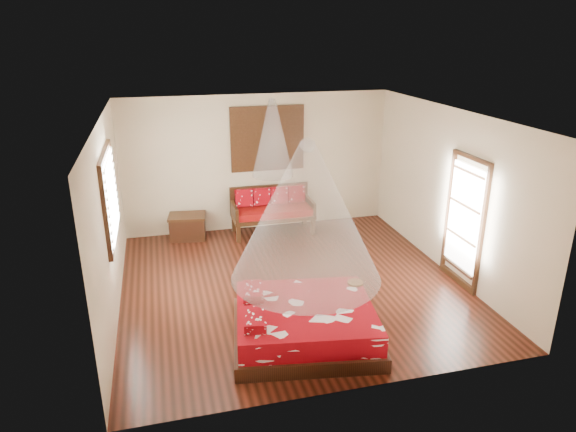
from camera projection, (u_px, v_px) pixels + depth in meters
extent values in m
cube|color=black|center=(292.00, 284.00, 8.56)|extent=(5.50, 5.50, 0.02)
cube|color=white|center=(292.00, 114.00, 7.59)|extent=(5.50, 5.50, 0.02)
cube|color=beige|center=(108.00, 220.00, 7.42)|extent=(0.02, 5.50, 2.80)
cube|color=beige|center=(449.00, 191.00, 8.72)|extent=(0.02, 5.50, 2.80)
cube|color=beige|center=(258.00, 163.00, 10.58)|extent=(5.50, 0.02, 2.80)
cube|color=beige|center=(357.00, 284.00, 5.56)|extent=(5.50, 0.02, 2.80)
cube|color=black|center=(305.00, 332.00, 7.01)|extent=(2.17, 2.01, 0.20)
cube|color=maroon|center=(305.00, 317.00, 6.92)|extent=(2.05, 1.90, 0.30)
cube|color=maroon|center=(255.00, 320.00, 6.45)|extent=(0.35, 0.54, 0.13)
cube|color=maroon|center=(253.00, 292.00, 7.13)|extent=(0.35, 0.54, 0.13)
cube|color=black|center=(238.00, 232.00, 10.16)|extent=(0.08, 0.08, 0.42)
cube|color=black|center=(313.00, 225.00, 10.52)|extent=(0.08, 0.08, 0.42)
cube|color=black|center=(234.00, 222.00, 10.72)|extent=(0.08, 0.08, 0.42)
cube|color=black|center=(304.00, 215.00, 11.08)|extent=(0.08, 0.08, 0.42)
cube|color=black|center=(273.00, 216.00, 10.56)|extent=(1.66, 0.74, 0.08)
cube|color=maroon|center=(273.00, 211.00, 10.52)|extent=(1.60, 0.68, 0.14)
cube|color=black|center=(269.00, 197.00, 10.76)|extent=(1.66, 0.06, 0.55)
cube|color=black|center=(234.00, 212.00, 10.32)|extent=(0.06, 0.74, 0.30)
cube|color=black|center=(310.00, 205.00, 10.69)|extent=(0.06, 0.74, 0.30)
cube|color=maroon|center=(244.00, 198.00, 10.50)|extent=(0.35, 0.19, 0.37)
cube|color=maroon|center=(262.00, 197.00, 10.59)|extent=(0.35, 0.19, 0.37)
cube|color=maroon|center=(279.00, 196.00, 10.67)|extent=(0.35, 0.19, 0.37)
cube|color=maroon|center=(296.00, 194.00, 10.76)|extent=(0.35, 0.19, 0.37)
cube|color=black|center=(188.00, 228.00, 10.34)|extent=(0.75, 0.58, 0.45)
cube|color=black|center=(187.00, 216.00, 10.26)|extent=(0.79, 0.63, 0.05)
cube|color=black|center=(267.00, 139.00, 10.42)|extent=(1.52, 0.06, 1.32)
cube|color=black|center=(268.00, 139.00, 10.41)|extent=(1.35, 0.04, 1.10)
cube|color=black|center=(110.00, 196.00, 7.51)|extent=(0.08, 1.74, 1.34)
cube|color=white|center=(112.00, 196.00, 7.52)|extent=(0.04, 1.54, 1.10)
cube|color=black|center=(464.00, 223.00, 8.28)|extent=(0.08, 1.02, 2.16)
cube|color=white|center=(464.00, 217.00, 8.24)|extent=(0.03, 0.82, 1.70)
cylinder|color=brown|center=(355.00, 283.00, 7.49)|extent=(0.23, 0.23, 0.03)
cone|color=white|center=(307.00, 212.00, 6.41)|extent=(1.95, 1.95, 1.80)
cone|color=white|center=(273.00, 138.00, 9.96)|extent=(0.82, 0.82, 1.50)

